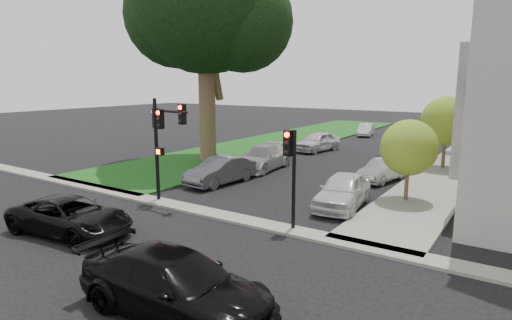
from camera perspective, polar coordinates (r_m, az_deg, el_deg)
The scene contains 19 objects.
ground at distance 17.28m, azimuth -9.30°, elevation -9.10°, with size 140.00×140.00×0.00m, color black.
grass_strip at distance 41.53m, azimuth 4.11°, elevation 2.64°, with size 8.00×44.00×0.12m, color #133711.
sidewalk_right at distance 36.58m, azimuth 26.13°, elevation 0.50°, with size 3.50×44.00×0.12m, color gray.
sidewalk_cross at distance 18.69m, azimuth -5.12°, elevation -7.27°, with size 60.00×1.00×0.12m, color gray.
small_tree_a at distance 21.38m, azimuth 19.72°, elevation 1.56°, with size 2.66×2.66×3.99m.
small_tree_b at distance 30.32m, azimuth 24.04°, elevation 4.77°, with size 3.20×3.20×4.80m.
small_tree_c at distance 37.46m, azimuth 25.86°, elevation 4.83°, with size 2.72×2.72×4.08m.
traffic_signal_main at distance 20.41m, azimuth -12.39°, elevation 3.71°, with size 2.43×0.63×4.96m.
traffic_signal_secondary at distance 16.31m, azimuth 4.68°, elevation -0.13°, with size 0.51×0.41×3.95m.
car_cross_near at distance 17.83m, azimuth -23.53°, elevation -6.87°, with size 2.32×5.04×1.40m, color black.
car_cross_far at distance 11.21m, azimuth -10.64°, elevation -16.00°, with size 2.23×5.48×1.59m, color black.
car_parked_0 at distance 20.06m, azimuth 11.51°, elevation -4.03°, with size 1.87×4.64×1.58m, color silver.
car_parked_1 at distance 25.82m, azimuth 16.51°, elevation -1.35°, with size 1.34×3.85×1.27m, color #999BA0.
car_parked_2 at distance 32.58m, azimuth 19.55°, elevation 1.09°, with size 2.50×5.41×1.50m, color #3F4247.
car_parked_3 at distance 35.49m, azimuth 21.21°, elevation 1.63°, with size 1.64×4.08×1.39m, color maroon.
car_parked_5 at distance 24.20m, azimuth -4.74°, elevation -1.44°, with size 1.59×4.57×1.51m, color #3F4247.
car_parked_6 at distance 28.06m, azimuth 0.93°, elevation 0.33°, with size 2.19×5.39×1.57m, color silver.
car_parked_7 at distance 35.72m, azimuth 8.20°, elevation 2.46°, with size 1.89×4.69×1.60m, color silver.
car_parked_9 at distance 46.60m, azimuth 14.42°, elevation 3.92°, with size 1.35×3.86×1.27m, color silver.
Camera 1 is at (11.15, -11.86, 5.78)m, focal length 30.00 mm.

